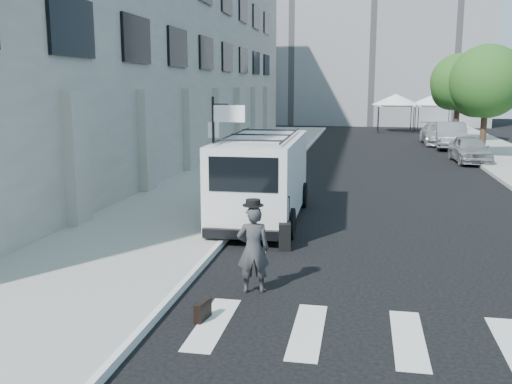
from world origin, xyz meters
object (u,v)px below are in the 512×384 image
at_px(parked_car_a, 470,149).
at_px(parked_car_b, 451,135).
at_px(businessman, 253,249).
at_px(parked_car_c, 437,134).
at_px(suitcase, 285,236).
at_px(briefcase, 203,311).
at_px(cargo_van, 263,177).

distance_m(parked_car_a, parked_car_b, 6.86).
relative_size(businessman, parked_car_c, 0.35).
relative_size(suitcase, parked_car_a, 0.31).
relative_size(businessman, briefcase, 3.90).
xyz_separation_m(suitcase, parked_car_a, (7.22, 17.28, 0.36)).
relative_size(suitcase, parked_car_b, 0.26).
relative_size(briefcase, parked_car_c, 0.09).
xyz_separation_m(suitcase, cargo_van, (-1.09, 3.10, 0.93)).
bearing_deg(parked_car_b, parked_car_c, 106.81).
bearing_deg(parked_car_a, parked_car_c, 90.26).
relative_size(businessman, cargo_van, 0.26).
bearing_deg(briefcase, parked_car_c, 88.08).
bearing_deg(cargo_van, suitcase, -71.85).
bearing_deg(suitcase, briefcase, -109.37).
relative_size(cargo_van, parked_car_a, 1.61).
height_order(businessman, briefcase, businessman).
distance_m(briefcase, parked_car_c, 31.89).
relative_size(parked_car_a, parked_car_b, 0.82).
xyz_separation_m(parked_car_a, parked_car_c, (-0.52, 9.21, 0.01)).
bearing_deg(parked_car_a, suitcase, -115.63).
xyz_separation_m(businessman, parked_car_b, (7.42, 27.16, -0.04)).
height_order(suitcase, parked_car_a, parked_car_a).
distance_m(briefcase, suitcase, 4.58).
bearing_deg(briefcase, parked_car_a, 81.49).
height_order(suitcase, parked_car_c, parked_car_c).
xyz_separation_m(briefcase, suitcase, (0.79, 4.51, 0.17)).
bearing_deg(businessman, parked_car_a, -124.69).
bearing_deg(parked_car_c, suitcase, -105.61).
height_order(cargo_van, parked_car_b, cargo_van).
bearing_deg(parked_car_b, businessman, -100.86).
height_order(businessman, suitcase, businessman).
bearing_deg(businessman, suitcase, -108.35).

